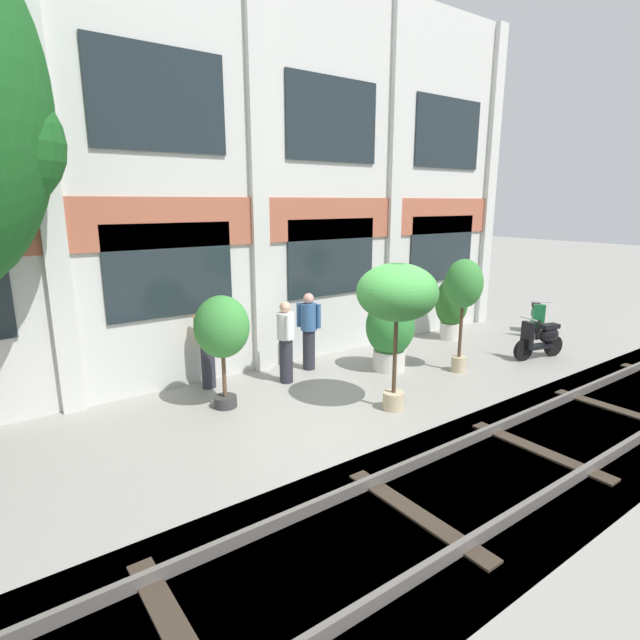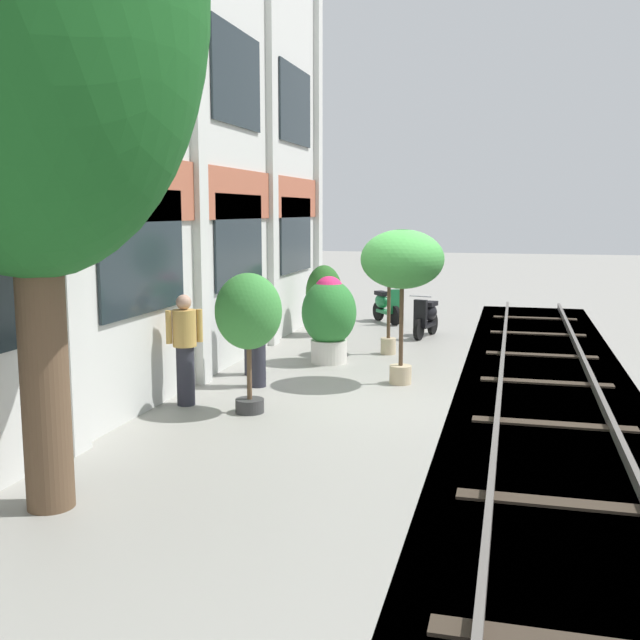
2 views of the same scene
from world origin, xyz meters
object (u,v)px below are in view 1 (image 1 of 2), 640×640
at_px(potted_plant_tall_urn, 464,288).
at_px(resident_by_doorway, 309,329).
at_px(scooter_near_curb, 537,318).
at_px(potted_plant_low_pan, 222,330).
at_px(potted_plant_stone_basin, 390,329).
at_px(scooter_second_parked, 542,339).
at_px(resident_watching_tracks, 286,340).
at_px(potted_plant_terracotta_small, 397,295).
at_px(resident_near_plants, 207,344).
at_px(potted_plant_fluted_column, 451,306).

height_order(potted_plant_tall_urn, resident_by_doorway, potted_plant_tall_urn).
relative_size(scooter_near_curb, resident_by_doorway, 0.71).
height_order(potted_plant_low_pan, potted_plant_tall_urn, potted_plant_tall_urn).
distance_m(potted_plant_low_pan, potted_plant_stone_basin, 3.70).
distance_m(scooter_second_parked, resident_watching_tracks, 5.90).
xyz_separation_m(potted_plant_terracotta_small, scooter_second_parked, (4.73, 0.11, -1.55)).
bearing_deg(scooter_second_parked, resident_watching_tracks, -7.45).
height_order(potted_plant_terracotta_small, potted_plant_tall_urn, potted_plant_terracotta_small).
xyz_separation_m(scooter_second_parked, resident_near_plants, (-6.85, 2.71, 0.43)).
height_order(potted_plant_tall_urn, scooter_second_parked, potted_plant_tall_urn).
xyz_separation_m(potted_plant_fluted_column, resident_watching_tracks, (-5.14, -0.21, -0.01)).
height_order(scooter_near_curb, scooter_second_parked, same).
height_order(potted_plant_stone_basin, scooter_second_parked, potted_plant_stone_basin).
relative_size(potted_plant_stone_basin, resident_near_plants, 1.00).
bearing_deg(potted_plant_fluted_column, resident_near_plants, 176.27).
relative_size(potted_plant_tall_urn, resident_watching_tracks, 1.45).
distance_m(potted_plant_terracotta_small, potted_plant_stone_basin, 2.34).
bearing_deg(potted_plant_tall_urn, potted_plant_low_pan, 166.22).
bearing_deg(potted_plant_low_pan, potted_plant_terracotta_small, -37.95).
height_order(potted_plant_terracotta_small, resident_watching_tracks, potted_plant_terracotta_small).
xyz_separation_m(potted_plant_stone_basin, resident_watching_tracks, (-2.15, 0.64, -0.03)).
bearing_deg(potted_plant_tall_urn, resident_watching_tracks, 154.21).
xyz_separation_m(potted_plant_terracotta_small, resident_watching_tracks, (-0.78, 2.19, -1.12)).
bearing_deg(resident_near_plants, scooter_second_parked, 124.38).
height_order(potted_plant_terracotta_small, scooter_second_parked, potted_plant_terracotta_small).
relative_size(resident_by_doorway, resident_watching_tracks, 1.01).
relative_size(potted_plant_low_pan, scooter_near_curb, 1.69).
bearing_deg(scooter_second_parked, potted_plant_stone_basin, -9.93).
bearing_deg(potted_plant_fluted_column, scooter_second_parked, -80.78).
bearing_deg(potted_plant_terracotta_small, potted_plant_low_pan, 142.05).
bearing_deg(scooter_near_curb, potted_plant_terracotta_small, -25.15).
relative_size(resident_watching_tracks, resident_near_plants, 1.00).
xyz_separation_m(potted_plant_tall_urn, resident_by_doorway, (-2.45, 1.97, -0.90)).
bearing_deg(potted_plant_terracotta_small, potted_plant_tall_urn, 13.86).
bearing_deg(resident_near_plants, scooter_near_curb, 136.64).
xyz_separation_m(potted_plant_low_pan, potted_plant_terracotta_small, (2.29, -1.78, 0.60)).
bearing_deg(potted_plant_tall_urn, potted_plant_fluted_column, 43.59).
bearing_deg(potted_plant_fluted_column, potted_plant_terracotta_small, -151.18).
distance_m(potted_plant_stone_basin, resident_by_doorway, 1.69).
height_order(potted_plant_terracotta_small, scooter_near_curb, potted_plant_terracotta_small).
bearing_deg(scooter_second_parked, potted_plant_fluted_column, -67.55).
relative_size(potted_plant_low_pan, resident_watching_tracks, 1.21).
distance_m(resident_by_doorway, resident_watching_tracks, 0.90).
height_order(potted_plant_low_pan, scooter_second_parked, potted_plant_low_pan).
bearing_deg(scooter_second_parked, potted_plant_tall_urn, 0.61).
height_order(potted_plant_stone_basin, scooter_near_curb, potted_plant_stone_basin).
bearing_deg(scooter_near_curb, potted_plant_stone_basin, -38.66).
height_order(potted_plant_low_pan, resident_by_doorway, potted_plant_low_pan).
bearing_deg(resident_near_plants, resident_watching_tracks, 120.83).
xyz_separation_m(potted_plant_stone_basin, scooter_second_parked, (3.35, -1.43, -0.46)).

